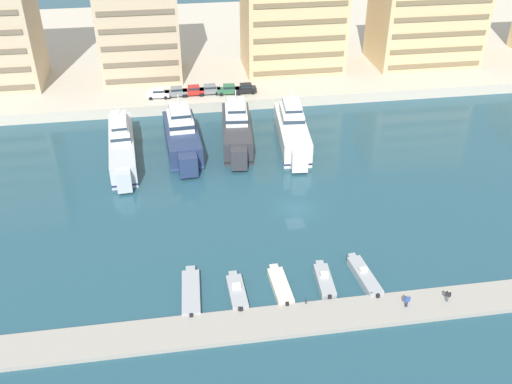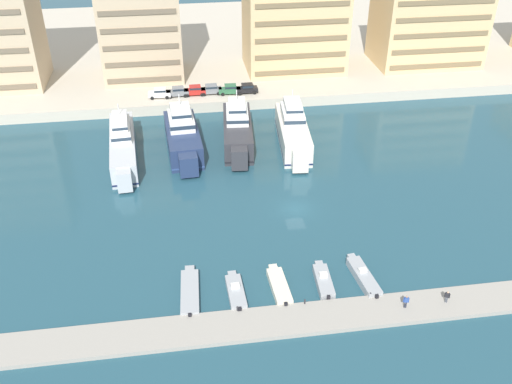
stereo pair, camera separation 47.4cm
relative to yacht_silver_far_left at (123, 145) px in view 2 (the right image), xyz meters
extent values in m
plane|color=#234C5B|center=(23.89, -18.01, -2.32)|extent=(400.00, 400.00, 0.00)
cube|color=beige|center=(23.89, 50.02, -1.36)|extent=(180.00, 70.00, 1.93)
cube|color=#9E998E|center=(23.89, -38.72, -2.07)|extent=(120.00, 4.47, 0.52)
cube|color=silver|center=(0.00, 0.05, -0.54)|extent=(5.01, 18.98, 3.57)
cube|color=silver|center=(0.69, -10.16, -0.45)|extent=(2.18, 2.01, 3.03)
cube|color=#192347|center=(0.00, 0.05, -1.70)|extent=(5.06, 19.17, 0.24)
cube|color=white|center=(-0.10, 1.45, 1.97)|extent=(3.45, 8.06, 1.46)
cube|color=#233342|center=(-0.10, 1.45, 2.12)|extent=(3.49, 8.14, 0.52)
cube|color=white|center=(-0.10, 1.45, 3.31)|extent=(2.69, 6.29, 1.23)
cube|color=#233342|center=(-0.10, 1.45, 3.43)|extent=(2.73, 6.35, 0.44)
cylinder|color=silver|center=(-0.18, 2.63, 4.83)|extent=(0.16, 0.16, 1.80)
cube|color=silver|center=(-0.67, 9.86, -1.34)|extent=(3.24, 1.11, 0.20)
cube|color=navy|center=(9.38, 1.32, -0.45)|extent=(5.81, 14.87, 3.74)
cube|color=navy|center=(9.87, -7.09, -0.36)|extent=(2.88, 2.64, 3.18)
cube|color=#334C7F|center=(9.38, 1.32, -1.67)|extent=(5.87, 15.02, 0.24)
cube|color=white|center=(9.32, 2.42, 2.31)|extent=(4.23, 6.35, 1.78)
cube|color=#233342|center=(9.32, 2.42, 2.48)|extent=(4.29, 6.41, 0.64)
cube|color=white|center=(9.32, 2.42, 3.90)|extent=(3.30, 4.95, 1.41)
cube|color=#233342|center=(9.32, 2.42, 4.04)|extent=(3.34, 5.00, 0.51)
cylinder|color=silver|center=(9.26, 3.33, 5.51)|extent=(0.16, 0.16, 1.80)
cube|color=navy|center=(8.93, 9.06, -1.30)|extent=(4.28, 1.14, 0.20)
cube|color=#333338|center=(18.33, 2.42, -0.42)|extent=(5.83, 15.79, 3.81)
cube|color=#333338|center=(17.56, -6.28, -0.33)|extent=(2.66, 2.45, 3.24)
cube|color=black|center=(18.33, 2.42, -1.66)|extent=(5.89, 15.95, 0.24)
cube|color=white|center=(18.43, 3.58, 2.25)|extent=(4.06, 6.77, 1.53)
cube|color=#233342|center=(18.43, 3.58, 2.40)|extent=(4.11, 6.84, 0.55)
cube|color=white|center=(18.43, 3.58, 3.67)|extent=(3.17, 5.28, 1.31)
cube|color=#233342|center=(18.43, 3.58, 3.80)|extent=(3.21, 5.34, 0.47)
cylinder|color=silver|center=(18.52, 4.55, 5.22)|extent=(0.16, 0.16, 1.80)
cube|color=#333338|center=(19.04, 10.57, -1.28)|extent=(3.88, 1.23, 0.20)
cube|color=silver|center=(27.22, 0.77, -0.42)|extent=(5.70, 16.55, 3.80)
cube|color=silver|center=(26.45, -8.29, -0.33)|extent=(2.57, 2.37, 3.23)
cube|color=#192347|center=(27.22, 0.77, -1.66)|extent=(5.76, 16.71, 0.24)
cube|color=white|center=(27.32, 1.99, 2.36)|extent=(3.95, 7.08, 1.76)
cube|color=#233342|center=(27.32, 1.99, 2.53)|extent=(4.00, 7.15, 0.63)
cube|color=white|center=(27.32, 1.99, 3.88)|extent=(3.08, 5.52, 1.28)
cube|color=#233342|center=(27.32, 1.99, 4.01)|extent=(3.12, 5.58, 0.46)
cylinder|color=silver|center=(27.40, 3.01, 5.42)|extent=(0.16, 0.16, 1.80)
cube|color=silver|center=(27.93, 9.31, -1.28)|extent=(3.76, 1.21, 0.20)
cube|color=#9EA3A8|center=(8.73, -33.15, -1.91)|extent=(2.30, 7.06, 0.83)
cube|color=#9EA3A8|center=(8.91, -29.27, -1.91)|extent=(1.13, 0.94, 0.71)
cube|color=black|center=(8.56, -36.81, -1.76)|extent=(0.37, 0.30, 0.60)
cube|color=#9EA3A8|center=(13.79, -33.93, -1.86)|extent=(1.93, 5.29, 0.93)
cube|color=#9EA3A8|center=(13.69, -30.96, -1.86)|extent=(0.99, 0.82, 0.79)
cube|color=silver|center=(13.77, -33.54, -1.15)|extent=(0.99, 0.63, 0.49)
cube|color=#283847|center=(13.76, -33.26, -1.08)|extent=(0.88, 0.11, 0.29)
cube|color=black|center=(13.88, -36.73, -1.71)|extent=(0.37, 0.29, 0.60)
cube|color=beige|center=(18.74, -33.64, -1.89)|extent=(2.08, 5.81, 0.87)
cube|color=beige|center=(18.58, -30.42, -1.89)|extent=(1.03, 0.86, 0.74)
cube|color=black|center=(18.89, -36.68, -1.74)|extent=(0.37, 0.30, 0.60)
cube|color=#9EA3A8|center=(23.85, -33.59, -1.84)|extent=(1.93, 5.28, 0.98)
cube|color=#9EA3A8|center=(24.00, -30.66, -1.84)|extent=(0.95, 0.79, 0.83)
cube|color=silver|center=(23.87, -33.20, -1.11)|extent=(0.94, 0.65, 0.48)
cube|color=#283847|center=(23.88, -32.92, -1.03)|extent=(0.83, 0.12, 0.29)
cube|color=black|center=(23.70, -36.36, -1.69)|extent=(0.37, 0.30, 0.60)
cube|color=#9EA3A8|center=(28.57, -33.57, -1.82)|extent=(2.36, 6.71, 1.01)
cube|color=#9EA3A8|center=(28.17, -29.98, -1.82)|extent=(0.98, 0.84, 0.86)
cube|color=silver|center=(28.52, -33.08, -1.11)|extent=(0.97, 0.70, 0.40)
cube|color=#283847|center=(28.49, -32.80, -1.05)|extent=(0.83, 0.17, 0.24)
cube|color=black|center=(28.96, -37.01, -1.67)|extent=(0.39, 0.32, 0.60)
cube|color=white|center=(5.79, 18.63, 0.33)|extent=(4.15, 1.83, 0.80)
cube|color=white|center=(5.94, 18.62, 1.07)|extent=(2.15, 1.63, 0.68)
cube|color=#1E2833|center=(5.94, 18.62, 1.07)|extent=(2.11, 1.64, 0.37)
cylinder|color=black|center=(4.41, 17.82, -0.07)|extent=(0.65, 0.24, 0.64)
cylinder|color=black|center=(4.47, 19.52, -0.07)|extent=(0.65, 0.24, 0.64)
cylinder|color=black|center=(7.11, 17.73, -0.07)|extent=(0.65, 0.24, 0.64)
cylinder|color=black|center=(7.17, 19.43, -0.07)|extent=(0.65, 0.24, 0.64)
cube|color=slate|center=(9.08, 18.80, 0.33)|extent=(4.16, 1.85, 0.80)
cube|color=slate|center=(9.23, 18.80, 1.07)|extent=(2.16, 1.64, 0.68)
cube|color=#1E2833|center=(9.23, 18.80, 1.07)|extent=(2.11, 1.65, 0.37)
cylinder|color=black|center=(7.76, 17.90, -0.07)|extent=(0.65, 0.24, 0.64)
cylinder|color=black|center=(7.70, 19.60, -0.07)|extent=(0.65, 0.24, 0.64)
cylinder|color=black|center=(10.46, 18.00, -0.07)|extent=(0.65, 0.24, 0.64)
cylinder|color=black|center=(10.40, 19.70, -0.07)|extent=(0.65, 0.24, 0.64)
cube|color=red|center=(12.22, 18.90, 0.33)|extent=(4.10, 1.71, 0.80)
cube|color=red|center=(12.37, 18.90, 1.07)|extent=(2.10, 1.57, 0.68)
cube|color=#1E2833|center=(12.37, 18.90, 1.07)|extent=(2.06, 1.58, 0.37)
cylinder|color=black|center=(10.87, 18.05, -0.07)|extent=(0.64, 0.22, 0.64)
cylinder|color=black|center=(10.86, 19.75, -0.07)|extent=(0.64, 0.22, 0.64)
cylinder|color=black|center=(13.57, 18.06, -0.07)|extent=(0.64, 0.22, 0.64)
cylinder|color=black|center=(13.56, 19.76, -0.07)|extent=(0.64, 0.22, 0.64)
cube|color=slate|center=(15.24, 18.97, 0.33)|extent=(4.14, 1.80, 0.80)
cube|color=slate|center=(15.39, 18.98, 1.07)|extent=(2.14, 1.61, 0.68)
cube|color=#1E2833|center=(15.39, 18.98, 1.07)|extent=(2.10, 1.62, 0.37)
cylinder|color=black|center=(13.91, 18.09, -0.07)|extent=(0.65, 0.24, 0.64)
cylinder|color=black|center=(13.87, 19.79, -0.07)|extent=(0.65, 0.24, 0.64)
cylinder|color=black|center=(16.61, 18.16, -0.07)|extent=(0.65, 0.24, 0.64)
cylinder|color=black|center=(16.57, 19.86, -0.07)|extent=(0.65, 0.24, 0.64)
cube|color=#2D6642|center=(18.76, 18.49, 0.33)|extent=(4.17, 1.89, 0.80)
cube|color=#2D6642|center=(18.90, 18.48, 1.07)|extent=(2.17, 1.65, 0.68)
cube|color=#1E2833|center=(18.90, 18.48, 1.07)|extent=(2.13, 1.67, 0.37)
cylinder|color=black|center=(17.37, 17.70, -0.07)|extent=(0.65, 0.25, 0.64)
cylinder|color=black|center=(17.45, 19.40, -0.07)|extent=(0.65, 0.25, 0.64)
cylinder|color=black|center=(20.06, 17.58, -0.07)|extent=(0.65, 0.25, 0.64)
cylinder|color=black|center=(20.14, 19.28, -0.07)|extent=(0.65, 0.25, 0.64)
cube|color=black|center=(21.93, 18.42, 0.33)|extent=(4.15, 1.82, 0.80)
cube|color=black|center=(22.08, 18.42, 1.07)|extent=(2.14, 1.62, 0.68)
cube|color=#1E2833|center=(22.08, 18.42, 1.07)|extent=(2.10, 1.64, 0.37)
cylinder|color=black|center=(20.60, 17.53, -0.07)|extent=(0.65, 0.24, 0.64)
cylinder|color=black|center=(20.55, 19.23, -0.07)|extent=(0.65, 0.24, 0.64)
cylinder|color=black|center=(23.30, 17.61, -0.07)|extent=(0.65, 0.24, 0.64)
cylinder|color=black|center=(23.25, 19.31, -0.07)|extent=(0.65, 0.24, 0.64)
cube|color=#C6AD89|center=(3.06, 30.65, 12.27)|extent=(15.07, 13.29, 25.33)
cube|color=#6D5F4B|center=(3.06, 23.91, 1.19)|extent=(13.86, 0.24, 0.90)
cube|color=#6D5F4B|center=(3.06, 23.91, 4.35)|extent=(13.86, 0.24, 0.90)
cube|color=#6D5F4B|center=(3.06, 23.91, 7.52)|extent=(13.86, 0.24, 0.90)
cube|color=#6D5F4B|center=(3.06, 23.91, 10.69)|extent=(13.86, 0.24, 0.90)
cube|color=#6D5F4B|center=(3.06, 23.91, 13.85)|extent=(13.86, 0.24, 0.90)
cube|color=#E0BC84|center=(33.24, 30.62, 9.29)|extent=(19.46, 13.66, 19.38)
cube|color=#7B6748|center=(33.24, 23.68, 1.22)|extent=(17.90, 0.24, 0.90)
cube|color=#7B6748|center=(33.24, 23.68, 4.45)|extent=(17.90, 0.24, 0.90)
cube|color=#7B6748|center=(33.24, 23.68, 7.68)|extent=(17.90, 0.24, 0.90)
cube|color=#7B6748|center=(33.24, 23.68, 10.91)|extent=(17.90, 0.24, 0.90)
cube|color=#7B6748|center=(33.24, 23.68, 14.14)|extent=(17.90, 0.24, 0.90)
cube|color=#E0BC84|center=(61.11, 29.98, 9.02)|extent=(21.06, 13.51, 18.83)
cube|color=#7B6748|center=(61.11, 23.13, 1.17)|extent=(19.38, 0.24, 0.90)
cube|color=#7B6748|center=(61.11, 23.13, 4.31)|extent=(19.38, 0.24, 0.90)
cube|color=#7B6748|center=(61.11, 23.13, 7.45)|extent=(19.38, 0.24, 0.90)
cube|color=#7B6748|center=(61.11, 23.13, 10.59)|extent=(19.38, 0.24, 0.90)
cube|color=#7B6748|center=(61.11, 23.13, 13.73)|extent=(19.38, 0.24, 0.90)
cylinder|color=#4C515B|center=(36.10, -38.69, -1.43)|extent=(0.12, 0.12, 0.75)
cylinder|color=#4C515B|center=(36.22, -38.79, -1.43)|extent=(0.12, 0.12, 0.75)
cube|color=#232328|center=(36.16, -38.74, -0.77)|extent=(0.45, 0.43, 0.58)
cylinder|color=#232328|center=(35.96, -38.58, -0.81)|extent=(0.09, 0.09, 0.58)
cylinder|color=#232328|center=(36.35, -38.90, -0.81)|extent=(0.09, 0.09, 0.58)
sphere|color=tan|center=(36.16, -38.74, -0.37)|extent=(0.21, 0.21, 0.21)
cylinder|color=#282D3D|center=(31.39, -38.85, -1.40)|extent=(0.13, 0.13, 0.81)
cylinder|color=#282D3D|center=(31.55, -38.89, -1.40)|extent=(0.13, 0.13, 0.81)
cube|color=#2D4C99|center=(31.47, -38.87, -0.69)|extent=(0.49, 0.31, 0.62)
cylinder|color=#2D4C99|center=(31.20, -38.81, -0.74)|extent=(0.10, 0.10, 0.62)
cylinder|color=#2D4C99|center=(31.74, -38.93, -0.74)|extent=(0.10, 0.10, 0.62)
sphere|color=#A87A5B|center=(31.47, -38.87, -0.26)|extent=(0.22, 0.22, 0.22)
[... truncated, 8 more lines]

